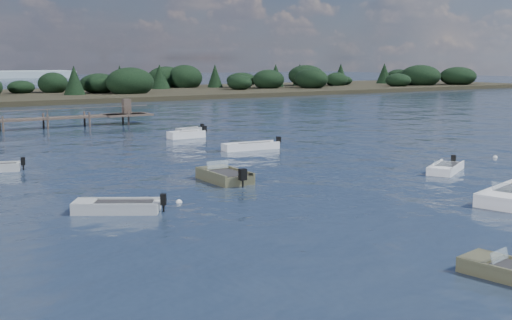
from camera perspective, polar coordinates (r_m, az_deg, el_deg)
ground at (r=81.33m, az=-17.05°, el=3.67°), size 400.00×400.00×0.00m
dinghy_mid_white_b at (r=41.95m, az=16.50°, el=-0.83°), size 4.12×3.15×1.04m
dinghy_extra_a at (r=37.24m, az=-2.83°, el=-1.61°), size 1.95×4.09×1.38m
dinghy_extra_b at (r=50.03m, az=-0.48°, el=1.11°), size 4.94×1.63×1.13m
tender_far_grey_b at (r=61.59m, az=-5.90°, el=2.54°), size 2.98×1.45×1.00m
dinghy_mid_grey at (r=30.52m, az=-12.29°, el=-4.26°), size 4.13×3.31×1.08m
tender_far_white at (r=57.67m, az=-6.22°, el=2.13°), size 3.67×1.38×1.26m
buoy_c at (r=31.97m, az=-6.86°, el=-3.78°), size 0.32×0.32×0.32m
buoy_d at (r=49.13m, az=20.49°, el=0.20°), size 0.32×0.32×0.32m
far_headland at (r=127.00m, az=-10.93°, el=6.58°), size 190.00×40.00×5.80m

